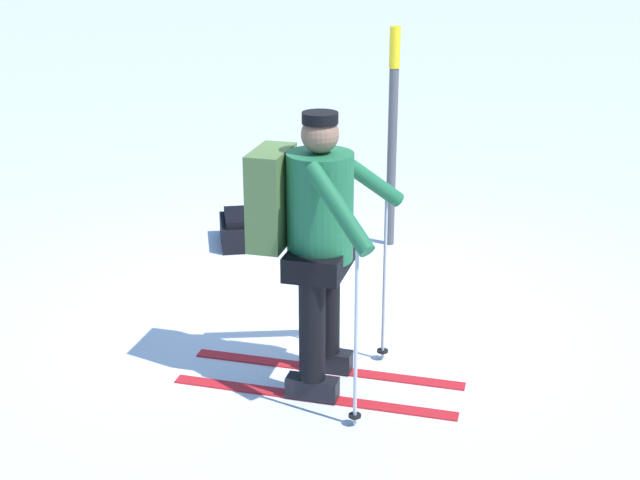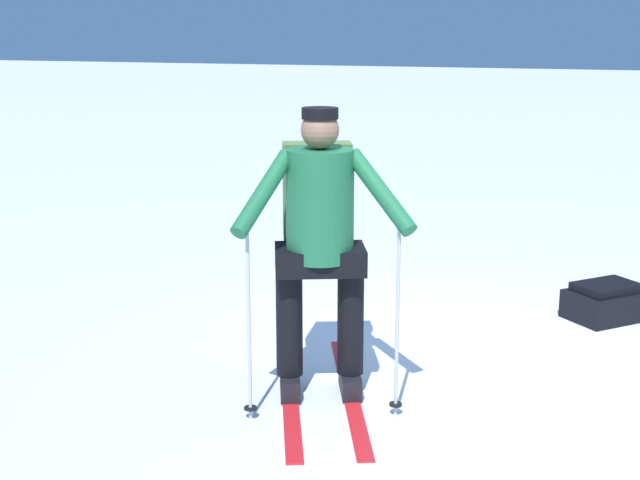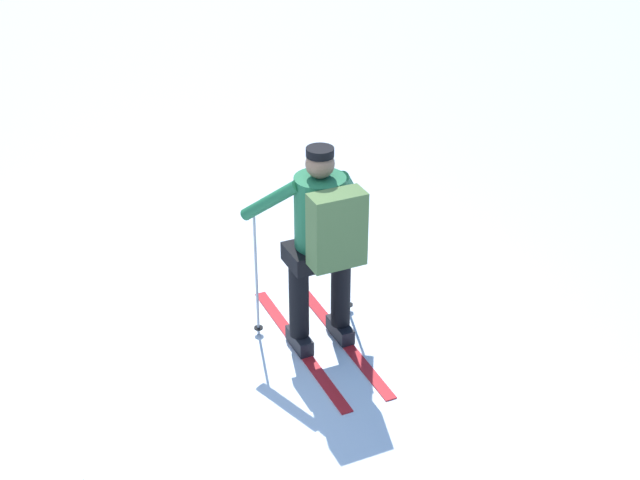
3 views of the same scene
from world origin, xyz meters
name	(u,v)px [view 1 (image 1 of 3)]	position (x,y,z in m)	size (l,w,h in m)	color
ground_plane	(310,311)	(0.00, 0.00, 0.00)	(80.00, 80.00, 0.00)	white
skier	(312,231)	(-0.65, 0.77, 0.96)	(1.71, 1.13, 1.64)	red
dropped_backpack	(244,229)	(1.30, -0.71, 0.12)	(0.65, 0.64, 0.26)	black
trail_marker	(393,122)	(0.33, -1.46, 1.04)	(0.09, 0.09, 1.80)	#4C4C51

